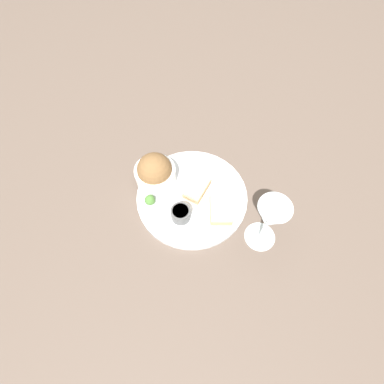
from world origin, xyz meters
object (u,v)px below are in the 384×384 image
(salad_bowl, at_px, (155,172))
(sauce_ramekin, at_px, (181,213))
(cheese_toast_near, at_px, (221,209))
(cheese_toast_far, at_px, (198,189))
(wine_glass, at_px, (270,218))

(salad_bowl, bearing_deg, sauce_ramekin, 71.52)
(cheese_toast_near, xyz_separation_m, cheese_toast_far, (-0.01, -0.09, -0.00))
(salad_bowl, relative_size, cheese_toast_far, 1.29)
(salad_bowl, xyz_separation_m, cheese_toast_far, (-0.05, 0.11, -0.03))
(cheese_toast_far, bearing_deg, cheese_toast_near, 83.60)
(sauce_ramekin, xyz_separation_m, cheese_toast_near, (-0.08, 0.07, -0.01))
(sauce_ramekin, height_order, wine_glass, wine_glass)
(cheese_toast_far, distance_m, wine_glass, 0.23)
(sauce_ramekin, bearing_deg, cheese_toast_far, -170.10)
(sauce_ramekin, distance_m, cheese_toast_far, 0.09)
(sauce_ramekin, height_order, cheese_toast_near, sauce_ramekin)
(cheese_toast_near, distance_m, wine_glass, 0.15)
(wine_glass, bearing_deg, cheese_toast_far, -89.10)
(salad_bowl, xyz_separation_m, cheese_toast_near, (-0.04, 0.20, -0.03))
(cheese_toast_near, relative_size, wine_glass, 0.58)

